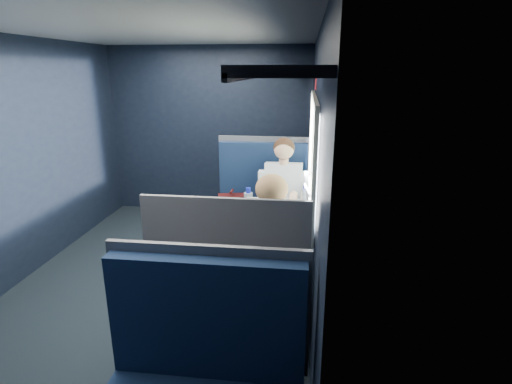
# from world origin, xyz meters

# --- Properties ---
(ground) EXTENTS (2.80, 4.20, 0.01)m
(ground) POSITION_xyz_m (0.00, 0.00, -0.01)
(ground) COLOR black
(room_shell) EXTENTS (3.00, 4.40, 2.40)m
(room_shell) POSITION_xyz_m (0.02, 0.00, 1.48)
(room_shell) COLOR black
(room_shell) RESTS_ON ground
(table) EXTENTS (0.62, 1.00, 0.74)m
(table) POSITION_xyz_m (1.03, 0.00, 0.66)
(table) COLOR #54565E
(table) RESTS_ON ground
(seat_bay_near) EXTENTS (1.04, 0.62, 1.26)m
(seat_bay_near) POSITION_xyz_m (0.84, 0.87, 0.42)
(seat_bay_near) COLOR #0C1B38
(seat_bay_near) RESTS_ON ground
(seat_bay_far) EXTENTS (1.04, 0.62, 1.26)m
(seat_bay_far) POSITION_xyz_m (0.85, -0.87, 0.41)
(seat_bay_far) COLOR #0C1B38
(seat_bay_far) RESTS_ON ground
(seat_row_front) EXTENTS (1.04, 0.51, 1.16)m
(seat_row_front) POSITION_xyz_m (0.85, 1.80, 0.41)
(seat_row_front) COLOR #0C1B38
(seat_row_front) RESTS_ON ground
(man) EXTENTS (0.53, 0.56, 1.32)m
(man) POSITION_xyz_m (1.10, 0.70, 0.72)
(man) COLOR black
(man) RESTS_ON ground
(woman) EXTENTS (0.53, 0.56, 1.32)m
(woman) POSITION_xyz_m (1.10, -0.71, 0.73)
(woman) COLOR black
(woman) RESTS_ON ground
(papers) EXTENTS (0.56, 0.79, 0.01)m
(papers) POSITION_xyz_m (1.00, 0.02, 0.74)
(papers) COLOR white
(papers) RESTS_ON table
(laptop) EXTENTS (0.29, 0.35, 0.24)m
(laptop) POSITION_xyz_m (1.31, 0.09, 0.81)
(laptop) COLOR silver
(laptop) RESTS_ON table
(bottle_small) EXTENTS (0.06, 0.06, 0.20)m
(bottle_small) POSITION_xyz_m (1.33, 0.30, 0.83)
(bottle_small) COLOR silver
(bottle_small) RESTS_ON table
(cup) EXTENTS (0.07, 0.07, 0.09)m
(cup) POSITION_xyz_m (1.33, 0.41, 0.79)
(cup) COLOR white
(cup) RESTS_ON table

